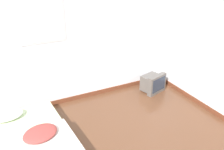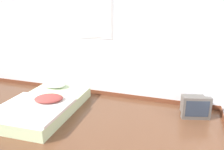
% 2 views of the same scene
% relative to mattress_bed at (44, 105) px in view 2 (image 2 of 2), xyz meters
% --- Properties ---
extents(wall_back, '(7.68, 0.08, 2.60)m').
position_rel_mattress_bed_xyz_m(wall_back, '(0.55, 1.18, 1.16)').
color(wall_back, silver).
rests_on(wall_back, ground_plane).
extents(mattress_bed, '(1.26, 1.94, 0.35)m').
position_rel_mattress_bed_xyz_m(mattress_bed, '(0.00, 0.00, 0.00)').
color(mattress_bed, beige).
rests_on(mattress_bed, ground_plane).
extents(crt_tv, '(0.53, 0.46, 0.41)m').
position_rel_mattress_bed_xyz_m(crt_tv, '(2.69, 0.74, 0.06)').
color(crt_tv, '#56514C').
rests_on(crt_tv, ground_plane).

